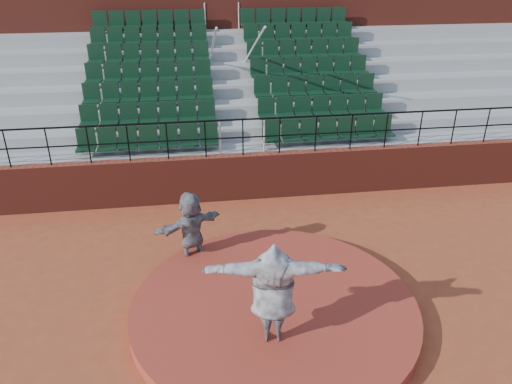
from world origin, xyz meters
TOP-DOWN VIEW (x-y plane):
  - ground at (0.00, 0.00)m, footprint 90.00×90.00m
  - pitchers_mound at (0.00, 0.00)m, footprint 5.50×5.50m
  - pitching_rubber at (0.00, 0.15)m, footprint 0.60×0.15m
  - boundary_wall at (0.00, 5.00)m, footprint 24.00×0.30m
  - wall_railing at (0.00, 5.00)m, footprint 24.04×0.05m
  - seating_deck at (0.00, 8.64)m, footprint 24.00×5.97m
  - press_box_facade at (0.00, 12.60)m, footprint 24.00×3.00m
  - pitcher at (-0.19, -0.89)m, footprint 2.42×0.94m
  - fielder at (-1.51, 2.00)m, footprint 1.65×1.17m

SIDE VIEW (x-z plane):
  - ground at x=0.00m, z-range 0.00..0.00m
  - pitchers_mound at x=0.00m, z-range 0.00..0.25m
  - pitching_rubber at x=0.00m, z-range 0.25..0.28m
  - boundary_wall at x=0.00m, z-range 0.00..1.30m
  - fielder at x=-1.51m, z-range 0.00..1.72m
  - pitcher at x=-0.19m, z-range 0.25..2.17m
  - seating_deck at x=0.00m, z-range -0.86..3.77m
  - wall_railing at x=0.00m, z-range 1.52..2.54m
  - press_box_facade at x=0.00m, z-range 0.00..7.10m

